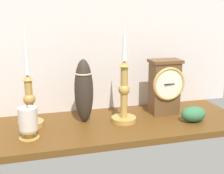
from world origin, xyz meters
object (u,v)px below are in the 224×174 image
(mantel_clock, at_px, (165,86))
(candlestick_tall_center, at_px, (29,97))
(pillar_candle_front, at_px, (28,122))
(candlestick_tall_left, at_px, (124,91))
(tall_ceramic_vase, at_px, (84,91))

(mantel_clock, xyz_separation_m, candlestick_tall_center, (-0.53, 0.00, -0.01))
(pillar_candle_front, bearing_deg, mantel_clock, 11.45)
(candlestick_tall_center, height_order, pillar_candle_front, candlestick_tall_center)
(mantel_clock, distance_m, candlestick_tall_center, 0.53)
(candlestick_tall_left, relative_size, pillar_candle_front, 3.19)
(candlestick_tall_left, height_order, candlestick_tall_center, candlestick_tall_center)
(mantel_clock, height_order, candlestick_tall_center, candlestick_tall_center)
(candlestick_tall_left, bearing_deg, mantel_clock, 14.19)
(mantel_clock, relative_size, candlestick_tall_center, 0.58)
(mantel_clock, distance_m, tall_ceramic_vase, 0.33)
(pillar_candle_front, xyz_separation_m, tall_ceramic_vase, (0.21, 0.10, 0.06))
(pillar_candle_front, bearing_deg, candlestick_tall_left, 9.97)
(mantel_clock, xyz_separation_m, tall_ceramic_vase, (-0.33, -0.00, 0.01))
(mantel_clock, xyz_separation_m, pillar_candle_front, (-0.54, -0.11, -0.06))
(mantel_clock, height_order, candlestick_tall_left, candlestick_tall_left)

